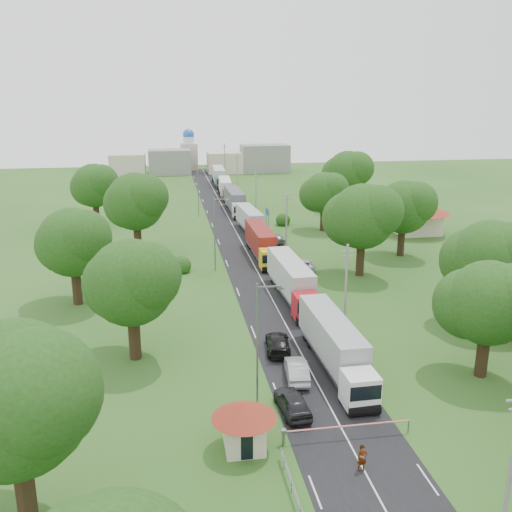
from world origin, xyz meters
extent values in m
plane|color=#2A561C|center=(0.00, 0.00, 0.00)|extent=(260.00, 260.00, 0.00)
cube|color=black|center=(0.00, 20.00, 0.00)|extent=(8.00, 200.00, 0.04)
cylinder|color=slate|center=(-4.50, -25.00, 0.55)|extent=(0.20, 0.20, 1.10)
cube|color=slate|center=(-4.50, -25.00, 1.05)|extent=(0.35, 0.35, 0.25)
cylinder|color=red|center=(0.00, -25.00, 1.00)|extent=(9.00, 0.12, 0.12)
cylinder|color=slate|center=(4.50, -25.00, 0.50)|extent=(0.10, 0.10, 1.00)
cube|color=beige|center=(-7.20, -25.00, 1.20)|extent=(2.60, 2.60, 2.40)
cone|color=maroon|center=(-7.20, -25.00, 2.90)|extent=(4.40, 4.40, 1.10)
cube|color=black|center=(-5.89, -25.00, 1.40)|extent=(0.02, 1.20, 0.90)
cube|color=black|center=(-7.20, -26.31, 1.00)|extent=(0.80, 0.02, 1.90)
cylinder|color=slate|center=(5.20, 33.80, 2.00)|extent=(0.12, 0.12, 4.00)
cylinder|color=slate|center=(5.20, 36.20, 2.00)|extent=(0.12, 0.12, 4.00)
cube|color=navy|center=(5.20, 35.00, 3.60)|extent=(0.06, 3.00, 1.00)
cube|color=silver|center=(5.20, 35.00, 3.60)|extent=(0.07, 3.10, 0.06)
cylinder|color=gray|center=(5.50, -35.00, 4.50)|extent=(0.24, 0.24, 9.00)
cylinder|color=gray|center=(5.50, -7.00, 4.50)|extent=(0.24, 0.24, 9.00)
cube|color=gray|center=(5.50, -7.00, 8.30)|extent=(1.60, 0.10, 0.10)
cube|color=gray|center=(5.50, -7.00, 7.80)|extent=(1.20, 0.10, 0.10)
cylinder|color=gray|center=(5.50, 21.00, 4.50)|extent=(0.24, 0.24, 9.00)
cube|color=gray|center=(5.50, 21.00, 8.30)|extent=(1.60, 0.10, 0.10)
cube|color=gray|center=(5.50, 21.00, 7.80)|extent=(1.20, 0.10, 0.10)
cylinder|color=gray|center=(5.50, 49.00, 4.50)|extent=(0.24, 0.24, 9.00)
cube|color=gray|center=(5.50, 49.00, 8.30)|extent=(1.60, 0.10, 0.10)
cube|color=gray|center=(5.50, 49.00, 7.80)|extent=(1.20, 0.10, 0.10)
cylinder|color=gray|center=(5.50, 77.00, 4.50)|extent=(0.24, 0.24, 9.00)
cube|color=gray|center=(5.50, 77.00, 8.30)|extent=(1.60, 0.10, 0.10)
cube|color=gray|center=(5.50, 77.00, 7.80)|extent=(1.20, 0.10, 0.10)
cylinder|color=gray|center=(5.50, 105.00, 4.50)|extent=(0.24, 0.24, 9.00)
cube|color=gray|center=(5.50, 105.00, 8.30)|extent=(1.60, 0.10, 0.10)
cube|color=gray|center=(5.50, 105.00, 7.80)|extent=(1.20, 0.10, 0.10)
cylinder|color=slate|center=(-5.50, -20.00, 5.00)|extent=(0.16, 0.16, 10.00)
cube|color=slate|center=(-4.60, -20.00, 9.70)|extent=(1.80, 0.10, 0.10)
cube|color=slate|center=(-3.80, -20.00, 9.55)|extent=(0.50, 0.22, 0.15)
cylinder|color=slate|center=(-5.50, 15.00, 5.00)|extent=(0.16, 0.16, 10.00)
cube|color=slate|center=(-4.60, 15.00, 9.70)|extent=(1.80, 0.10, 0.10)
cube|color=slate|center=(-3.80, 15.00, 9.55)|extent=(0.50, 0.22, 0.15)
cylinder|color=slate|center=(-5.50, 50.00, 5.00)|extent=(0.16, 0.16, 10.00)
cube|color=slate|center=(-4.60, 50.00, 9.70)|extent=(1.80, 0.10, 0.10)
cube|color=slate|center=(-3.80, 50.00, 9.55)|extent=(0.50, 0.22, 0.15)
cylinder|color=#382616|center=(14.00, -18.00, 1.92)|extent=(1.04, 1.04, 3.85)
sphere|color=#203D10|center=(14.00, -18.00, 6.60)|extent=(7.00, 7.00, 7.00)
sphere|color=#203D10|center=(15.25, -19.00, 7.35)|extent=(5.50, 5.50, 5.50)
sphere|color=#203D10|center=(13.00, -16.75, 6.10)|extent=(6.00, 6.00, 6.00)
cylinder|color=#382616|center=(20.00, -8.00, 2.10)|extent=(1.08, 1.08, 4.20)
sphere|color=#203D10|center=(20.00, -8.00, 7.22)|extent=(7.70, 7.70, 7.70)
sphere|color=#203D10|center=(21.38, -9.10, 8.05)|extent=(6.05, 6.05, 6.05)
sphere|color=#203D10|center=(18.90, -6.62, 6.67)|extent=(6.60, 6.60, 6.60)
cylinder|color=#382616|center=(13.00, 10.00, 2.27)|extent=(1.12, 1.12, 4.55)
sphere|color=#203D10|center=(13.00, 10.00, 7.85)|extent=(8.40, 8.40, 8.40)
sphere|color=#203D10|center=(14.50, 8.80, 8.75)|extent=(6.60, 6.60, 6.60)
sphere|color=#203D10|center=(11.80, 11.50, 7.25)|extent=(7.20, 7.20, 7.20)
cylinder|color=#382616|center=(22.00, 18.00, 2.10)|extent=(1.08, 1.08, 4.20)
sphere|color=#203D10|center=(22.00, 18.00, 7.22)|extent=(7.70, 7.70, 7.70)
sphere|color=#203D10|center=(23.38, 16.90, 8.05)|extent=(6.05, 6.05, 6.05)
sphere|color=#203D10|center=(20.90, 19.38, 6.67)|extent=(6.60, 6.60, 6.60)
cylinder|color=#382616|center=(15.00, 35.00, 1.92)|extent=(1.04, 1.04, 3.85)
sphere|color=#203D10|center=(15.00, 35.00, 6.60)|extent=(7.00, 7.00, 7.00)
sphere|color=#203D10|center=(16.25, 34.00, 7.35)|extent=(5.50, 5.50, 5.50)
sphere|color=#203D10|center=(14.00, 36.25, 6.10)|extent=(6.00, 6.00, 6.00)
cylinder|color=#382616|center=(24.00, 50.00, 2.27)|extent=(1.12, 1.12, 4.55)
sphere|color=#203D10|center=(24.00, 50.00, 7.85)|extent=(8.40, 8.40, 8.40)
sphere|color=#203D10|center=(25.50, 48.80, 8.75)|extent=(6.60, 6.60, 6.60)
sphere|color=#203D10|center=(22.80, 51.50, 7.25)|extent=(7.20, 7.20, 7.20)
cylinder|color=#382616|center=(-20.00, -30.00, 2.27)|extent=(1.12, 1.12, 4.55)
sphere|color=#203D10|center=(-20.00, -30.00, 7.85)|extent=(8.40, 8.40, 8.40)
sphere|color=#203D10|center=(-18.50, -31.20, 8.75)|extent=(6.60, 6.60, 6.60)
cylinder|color=#382616|center=(-15.00, -10.00, 2.10)|extent=(1.08, 1.08, 4.20)
sphere|color=#203D10|center=(-15.00, -10.00, 7.22)|extent=(7.70, 7.70, 7.70)
sphere|color=#203D10|center=(-13.62, -11.10, 8.05)|extent=(6.05, 6.05, 6.05)
sphere|color=#203D10|center=(-16.10, -8.62, 6.67)|extent=(6.60, 6.60, 6.60)
cylinder|color=#382616|center=(-22.00, 5.00, 2.10)|extent=(1.08, 1.08, 4.20)
sphere|color=#203D10|center=(-22.00, 5.00, 7.22)|extent=(7.70, 7.70, 7.70)
sphere|color=#203D10|center=(-20.62, 3.90, 8.05)|extent=(6.05, 6.05, 6.05)
sphere|color=#203D10|center=(-23.10, 6.38, 6.67)|extent=(6.60, 6.60, 6.60)
cylinder|color=#382616|center=(-16.00, 25.00, 2.27)|extent=(1.12, 1.12, 4.55)
sphere|color=#203D10|center=(-16.00, 25.00, 7.85)|extent=(8.40, 8.40, 8.40)
sphere|color=#203D10|center=(-14.50, 23.80, 8.75)|extent=(6.60, 6.60, 6.60)
sphere|color=#203D10|center=(-17.20, 26.50, 7.25)|extent=(7.20, 7.20, 7.20)
cylinder|color=#382616|center=(-24.00, 45.00, 2.10)|extent=(1.08, 1.08, 4.20)
sphere|color=#203D10|center=(-24.00, 45.00, 7.22)|extent=(7.70, 7.70, 7.70)
sphere|color=#203D10|center=(-22.62, 43.90, 8.05)|extent=(6.05, 6.05, 6.05)
sphere|color=#203D10|center=(-25.10, 46.38, 6.67)|extent=(6.60, 6.60, 6.60)
cube|color=beige|center=(30.00, 30.00, 2.00)|extent=(7.00, 5.00, 4.00)
cone|color=maroon|center=(30.00, 30.00, 4.90)|extent=(10.08, 10.08, 1.80)
cube|color=gray|center=(-10.00, 110.00, 3.50)|extent=(12.00, 8.00, 7.00)
cube|color=beige|center=(6.00, 110.00, 3.00)|extent=(10.00, 8.00, 6.00)
cube|color=gray|center=(18.00, 110.00, 4.00)|extent=(14.00, 8.00, 8.00)
cube|color=beige|center=(-22.00, 110.00, 3.00)|extent=(10.00, 8.00, 6.00)
cube|color=beige|center=(-4.00, 118.00, 4.00)|extent=(5.00, 5.00, 8.00)
cylinder|color=silver|center=(-4.00, 118.00, 9.00)|extent=(3.20, 3.20, 2.00)
sphere|color=#2659B2|center=(-4.00, 118.00, 10.60)|extent=(3.40, 3.40, 3.40)
cube|color=white|center=(2.12, -21.38, 1.63)|extent=(2.58, 2.58, 2.63)
cube|color=black|center=(2.12, -22.65, 2.00)|extent=(2.42, 0.08, 1.16)
cube|color=slate|center=(2.12, -22.58, 0.58)|extent=(2.32, 0.30, 0.37)
cube|color=slate|center=(2.12, -14.02, 0.79)|extent=(2.69, 12.13, 0.32)
cube|color=#A0A0A4|center=(2.12, -13.71, 2.68)|extent=(2.91, 12.45, 3.15)
cylinder|color=black|center=(2.12, -22.32, 0.53)|extent=(2.47, 1.05, 1.05)
cylinder|color=black|center=(2.12, -20.43, 0.53)|extent=(2.47, 1.05, 1.05)
cylinder|color=black|center=(2.12, -10.35, 0.53)|extent=(2.47, 1.05, 1.05)
cylinder|color=black|center=(2.12, -8.77, 0.53)|extent=(2.47, 1.05, 1.05)
cube|color=red|center=(2.26, -4.12, 1.66)|extent=(2.67, 2.67, 2.68)
cube|color=black|center=(2.26, -5.42, 2.04)|extent=(2.47, 0.11, 1.18)
cube|color=slate|center=(2.26, -5.35, 0.59)|extent=(2.37, 0.33, 0.38)
cube|color=slate|center=(2.26, 3.40, 0.81)|extent=(2.91, 12.43, 0.32)
cube|color=#BBBBBB|center=(2.26, 3.72, 2.74)|extent=(3.14, 12.76, 3.22)
cylinder|color=black|center=(2.26, -5.09, 0.54)|extent=(2.52, 1.07, 1.07)
cylinder|color=black|center=(2.26, -3.15, 0.54)|extent=(2.52, 1.07, 1.07)
cylinder|color=black|center=(2.26, 7.15, 0.54)|extent=(2.52, 1.07, 1.07)
cylinder|color=black|center=(2.26, 8.76, 0.54)|extent=(2.52, 1.07, 1.07)
cube|color=yellow|center=(1.69, 13.85, 1.61)|extent=(2.53, 2.53, 2.60)
cube|color=black|center=(1.69, 12.59, 1.97)|extent=(2.39, 0.05, 1.14)
cube|color=slate|center=(1.69, 12.65, 0.57)|extent=(2.29, 0.28, 0.36)
cube|color=slate|center=(1.69, 21.12, 0.78)|extent=(2.55, 11.98, 0.31)
cube|color=maroon|center=(1.69, 21.43, 2.65)|extent=(2.76, 12.30, 3.12)
cylinder|color=black|center=(1.69, 12.91, 0.52)|extent=(2.44, 1.04, 1.04)
cylinder|color=black|center=(1.69, 14.78, 0.52)|extent=(2.44, 1.04, 1.04)
cylinder|color=black|center=(1.69, 24.76, 0.52)|extent=(2.44, 1.04, 1.04)
cylinder|color=black|center=(1.69, 26.32, 0.52)|extent=(2.44, 1.04, 1.04)
cube|color=navy|center=(2.29, 28.81, 1.52)|extent=(2.51, 2.51, 2.46)
cube|color=black|center=(2.29, 27.62, 1.87)|extent=(2.26, 0.17, 1.08)
cube|color=slate|center=(2.29, 27.68, 0.54)|extent=(2.18, 0.39, 0.34)
cube|color=slate|center=(2.29, 35.70, 0.74)|extent=(3.01, 11.43, 0.29)
cube|color=#AFAFB4|center=(2.29, 35.99, 2.51)|extent=(3.23, 11.74, 2.95)
cylinder|color=black|center=(2.29, 27.93, 0.49)|extent=(2.31, 0.98, 0.98)
cylinder|color=black|center=(2.29, 29.70, 0.49)|extent=(2.31, 0.98, 0.98)
cylinder|color=black|center=(2.29, 39.14, 0.49)|extent=(2.31, 0.98, 0.98)
cylinder|color=black|center=(2.29, 40.61, 0.49)|extent=(2.31, 0.98, 0.98)
cube|color=silver|center=(1.94, 46.30, 1.64)|extent=(2.59, 2.59, 2.65)
cube|color=black|center=(1.94, 45.02, 2.01)|extent=(2.44, 0.07, 1.17)
cube|color=slate|center=(1.94, 45.08, 0.58)|extent=(2.34, 0.29, 0.37)
cube|color=slate|center=(1.94, 53.72, 0.79)|extent=(2.67, 12.23, 0.32)
cube|color=#505157|center=(1.94, 54.04, 2.70)|extent=(2.88, 12.55, 3.18)
cylinder|color=black|center=(1.94, 45.35, 0.53)|extent=(2.49, 1.06, 1.06)
cylinder|color=black|center=(1.94, 47.26, 0.53)|extent=(2.49, 1.06, 1.06)
cylinder|color=black|center=(1.94, 57.43, 0.53)|extent=(2.49, 1.06, 1.06)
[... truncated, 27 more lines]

